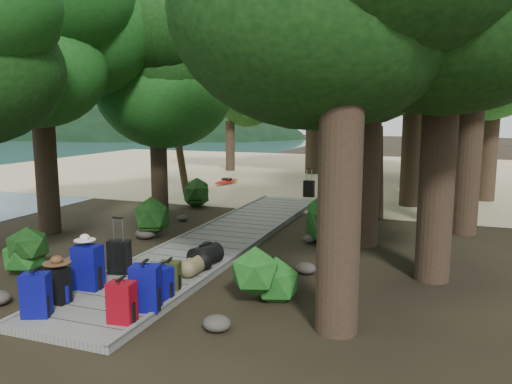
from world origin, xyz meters
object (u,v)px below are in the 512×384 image
at_px(backpack_right_c, 162,280).
at_px(lone_suitcase_on_sand, 309,189).
at_px(backpack_right_d, 170,274).
at_px(suitcase_on_boardwalk, 119,257).
at_px(backpack_left_c, 88,265).
at_px(backpack_left_b, 58,283).
at_px(kayak, 227,180).
at_px(duffel_right_khaki, 194,265).
at_px(backpack_right_a, 122,300).
at_px(duffel_right_black, 206,255).
at_px(backpack_left_a, 36,293).
at_px(backpack_right_b, 146,285).
at_px(sun_lounger, 407,188).

height_order(backpack_right_c, lone_suitcase_on_sand, backpack_right_c).
xyz_separation_m(backpack_right_d, suitcase_on_boardwalk, (-1.33, 0.41, 0.05)).
distance_m(backpack_left_c, backpack_right_c, 1.44).
distance_m(backpack_left_b, kayak, 14.32).
height_order(backpack_right_d, duffel_right_khaki, backpack_right_d).
distance_m(backpack_right_a, kayak, 14.98).
distance_m(backpack_right_a, backpack_right_c, 1.06).
bearing_deg(duffel_right_khaki, duffel_right_black, 94.14).
distance_m(backpack_right_d, suitcase_on_boardwalk, 1.40).
xyz_separation_m(backpack_left_a, suitcase_on_boardwalk, (-0.04, 2.16, -0.05)).
distance_m(backpack_right_b, backpack_right_d, 0.99).
distance_m(backpack_right_b, duffel_right_khaki, 1.86).
bearing_deg(backpack_left_c, backpack_left_a, -92.22).
xyz_separation_m(backpack_right_b, lone_suitcase_on_sand, (-0.36, 11.79, -0.19)).
bearing_deg(backpack_left_b, duffel_right_black, 68.40).
xyz_separation_m(backpack_right_d, kayak, (-4.47, 12.79, -0.20)).
xyz_separation_m(backpack_left_b, duffel_right_black, (1.37, 2.63, -0.12)).
relative_size(backpack_left_b, backpack_right_c, 1.08).
bearing_deg(backpack_left_a, duffel_right_black, 45.45).
relative_size(duffel_right_black, kayak, 0.19).
bearing_deg(backpack_right_a, kayak, 101.49).
bearing_deg(backpack_right_d, duffel_right_black, 78.78).
distance_m(duffel_right_black, kayak, 12.20).
height_order(backpack_left_c, suitcase_on_boardwalk, backpack_left_c).
relative_size(backpack_left_a, backpack_right_b, 0.94).
bearing_deg(backpack_right_a, backpack_right_d, 85.98).
bearing_deg(backpack_right_b, sun_lounger, 63.93).
xyz_separation_m(backpack_left_c, backpack_right_c, (1.44, 0.05, -0.13)).
bearing_deg(backpack_left_a, backpack_left_c, 70.04).
height_order(backpack_right_d, lone_suitcase_on_sand, backpack_right_d).
bearing_deg(backpack_right_d, sun_lounger, 63.90).
height_order(backpack_right_a, backpack_right_d, backpack_right_a).
bearing_deg(backpack_right_c, sun_lounger, 93.46).
xyz_separation_m(lone_suitcase_on_sand, sun_lounger, (3.46, 1.58, -0.03)).
bearing_deg(lone_suitcase_on_sand, duffel_right_black, -83.11).
xyz_separation_m(backpack_left_c, duffel_right_khaki, (1.37, 1.35, -0.26)).
xyz_separation_m(backpack_right_a, sun_lounger, (3.18, 13.90, -0.17)).
bearing_deg(sun_lounger, lone_suitcase_on_sand, -166.47).
height_order(backpack_right_c, duffel_right_khaki, backpack_right_c).
relative_size(backpack_right_d, kayak, 0.15).
bearing_deg(backpack_left_c, sun_lounger, 65.52).
relative_size(backpack_right_c, lone_suitcase_on_sand, 0.98).
bearing_deg(lone_suitcase_on_sand, backpack_right_c, -82.85).
xyz_separation_m(backpack_right_c, kayak, (-4.56, 13.22, -0.23)).
height_order(backpack_left_a, backpack_left_c, backpack_left_c).
distance_m(backpack_right_d, kayak, 13.55).
relative_size(backpack_left_c, backpack_right_d, 1.60).
relative_size(backpack_right_c, duffel_right_black, 0.91).
bearing_deg(backpack_right_d, backpack_right_c, -89.64).
distance_m(backpack_right_b, sun_lounger, 13.74).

